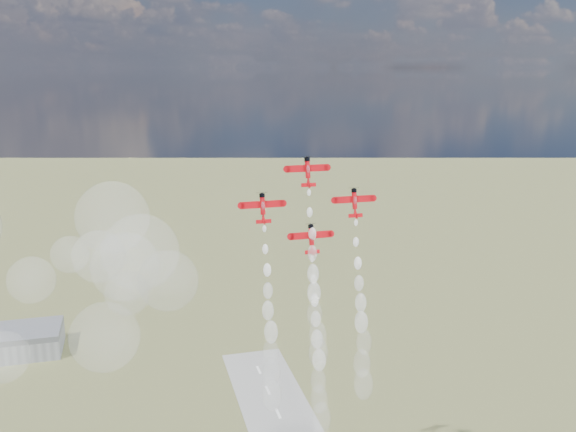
# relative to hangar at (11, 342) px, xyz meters

# --- Properties ---
(hangar) EXTENTS (50.00, 28.00, 13.00)m
(hangar) POSITION_rel_hangar_xyz_m (0.00, 0.00, 0.00)
(hangar) COLOR gray
(hangar) RESTS_ON ground
(plane_lead) EXTENTS (11.43, 4.13, 8.06)m
(plane_lead) POSITION_rel_hangar_xyz_m (111.08, -161.17, 110.52)
(plane_lead) COLOR red
(plane_lead) RESTS_ON ground
(plane_left) EXTENTS (11.43, 4.13, 8.06)m
(plane_left) POSITION_rel_hangar_xyz_m (98.15, -163.18, 101.70)
(plane_left) COLOR red
(plane_left) RESTS_ON ground
(plane_right) EXTENTS (11.43, 4.13, 8.06)m
(plane_right) POSITION_rel_hangar_xyz_m (124.01, -163.18, 101.70)
(plane_right) COLOR red
(plane_right) RESTS_ON ground
(plane_slot) EXTENTS (11.43, 4.13, 8.06)m
(plane_slot) POSITION_rel_hangar_xyz_m (111.08, -165.19, 92.87)
(plane_slot) COLOR red
(plane_slot) RESTS_ON ground
(smoke_trail_lead) EXTENTS (5.14, 12.66, 45.52)m
(smoke_trail_lead) POSITION_rel_hangar_xyz_m (111.12, -170.16, 70.86)
(smoke_trail_lead) COLOR white
(smoke_trail_lead) RESTS_ON plane_lead
(smoke_trail_left) EXTENTS (5.14, 12.50, 46.56)m
(smoke_trail_left) POSITION_rel_hangar_xyz_m (97.98, -172.22, 62.07)
(smoke_trail_left) COLOR white
(smoke_trail_left) RESTS_ON plane_left
(smoke_trail_right) EXTENTS (5.59, 13.44, 46.50)m
(smoke_trail_right) POSITION_rel_hangar_xyz_m (123.81, -172.59, 61.78)
(smoke_trail_right) COLOR white
(smoke_trail_right) RESTS_ON plane_right
(smoke_trail_slot) EXTENTS (5.14, 12.74, 45.42)m
(smoke_trail_slot) POSITION_rel_hangar_xyz_m (110.95, -174.12, 53.51)
(smoke_trail_slot) COLOR white
(smoke_trail_slot) RESTS_ON plane_slot
(drifted_smoke_cloud) EXTENTS (64.17, 32.97, 53.86)m
(drifted_smoke_cloud) POSITION_rel_hangar_xyz_m (56.30, -152.90, 83.89)
(drifted_smoke_cloud) COLOR white
(drifted_smoke_cloud) RESTS_ON ground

